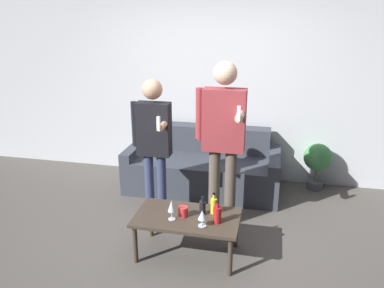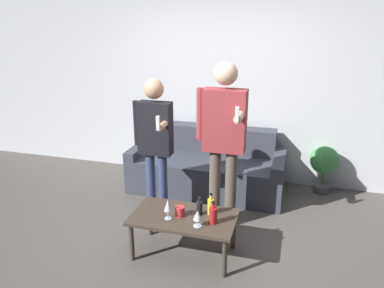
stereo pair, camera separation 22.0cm
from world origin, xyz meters
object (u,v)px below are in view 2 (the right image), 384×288
object	(u,v)px
bottle_orange	(199,208)
couch	(208,168)
person_standing_right	(224,133)
person_standing_left	(155,138)
coffee_table	(184,220)

from	to	relation	value
bottle_orange	couch	bearing A→B (deg)	100.58
bottle_orange	person_standing_right	distance (m)	0.82
bottle_orange	person_standing_left	bearing A→B (deg)	139.94
couch	person_standing_left	xyz separation A→B (m)	(-0.37, -0.89, 0.66)
couch	bottle_orange	world-z (taller)	couch
couch	person_standing_left	size ratio (longest dim) A/B	1.25
couch	bottle_orange	bearing A→B (deg)	-79.42
coffee_table	person_standing_right	xyz separation A→B (m)	(0.23, 0.65, 0.69)
coffee_table	person_standing_right	size ratio (longest dim) A/B	0.55
coffee_table	person_standing_right	distance (m)	0.97
person_standing_left	person_standing_right	world-z (taller)	person_standing_right
couch	person_standing_right	xyz separation A→B (m)	(0.36, -0.84, 0.76)
couch	bottle_orange	distance (m)	1.46
bottle_orange	person_standing_left	xyz separation A→B (m)	(-0.64, 0.54, 0.46)
bottle_orange	coffee_table	bearing A→B (deg)	-153.12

